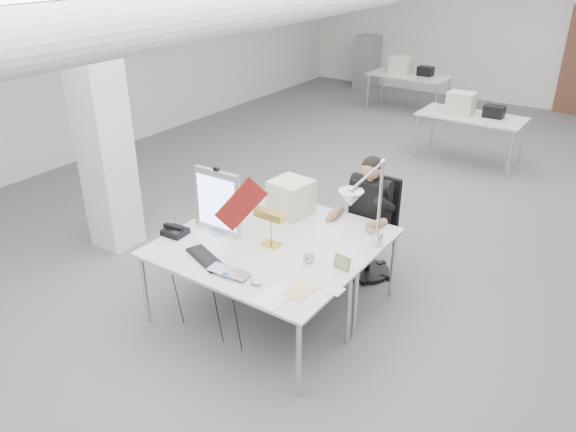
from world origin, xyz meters
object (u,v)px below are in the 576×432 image
(office_chair, at_px, (370,231))
(laptop, at_px, (225,276))
(desk_phone, at_px, (175,232))
(desk_main, at_px, (242,263))
(bankers_lamp, at_px, (271,229))
(beige_monitor, at_px, (291,197))
(seated_person, at_px, (370,199))
(architect_lamp, at_px, (367,205))
(monitor, at_px, (218,202))

(office_chair, xyz_separation_m, laptop, (-0.41, -1.81, 0.26))
(laptop, xyz_separation_m, desk_phone, (-0.86, 0.31, 0.01))
(desk_main, distance_m, bankers_lamp, 0.41)
(bankers_lamp, height_order, beige_monitor, beige_monitor)
(seated_person, relative_size, architect_lamp, 0.82)
(office_chair, relative_size, monitor, 1.66)
(desk_main, relative_size, office_chair, 1.77)
(desk_phone, bearing_deg, beige_monitor, 53.89)
(desk_main, distance_m, beige_monitor, 1.06)
(seated_person, xyz_separation_m, monitor, (-0.97, -1.17, 0.16))
(laptop, xyz_separation_m, bankers_lamp, (-0.00, 0.65, 0.15))
(laptop, height_order, bankers_lamp, bankers_lamp)
(desk_phone, distance_m, architect_lamp, 1.82)
(architect_lamp, bearing_deg, desk_main, -133.41)
(desk_main, bearing_deg, office_chair, 73.65)
(office_chair, xyz_separation_m, seated_person, (0.00, -0.05, 0.39))
(laptop, bearing_deg, monitor, 129.84)
(bankers_lamp, bearing_deg, laptop, -88.07)
(desk_main, xyz_separation_m, beige_monitor, (-0.19, 1.02, 0.19))
(bankers_lamp, bearing_deg, office_chair, 71.92)
(monitor, bearing_deg, office_chair, 50.30)
(desk_phone, bearing_deg, architect_lamp, 17.17)
(monitor, xyz_separation_m, laptop, (0.56, -0.59, -0.29))
(monitor, relative_size, architect_lamp, 0.61)
(monitor, distance_m, beige_monitor, 0.79)
(seated_person, distance_m, architect_lamp, 0.98)
(laptop, relative_size, desk_phone, 1.75)
(seated_person, height_order, beige_monitor, seated_person)
(bankers_lamp, distance_m, beige_monitor, 0.69)
(office_chair, distance_m, seated_person, 0.39)
(laptop, bearing_deg, bankers_lamp, 86.61)
(monitor, distance_m, laptop, 0.87)
(bankers_lamp, xyz_separation_m, architect_lamp, (0.79, 0.28, 0.34))
(desk_main, height_order, desk_phone, desk_phone)
(office_chair, bearing_deg, monitor, -127.80)
(laptop, bearing_deg, desk_main, 94.72)
(seated_person, height_order, desk_phone, seated_person)
(office_chair, height_order, seated_person, seated_person)
(monitor, height_order, desk_phone, monitor)
(desk_main, distance_m, monitor, 0.69)
(beige_monitor, bearing_deg, office_chair, 44.24)
(seated_person, height_order, architect_lamp, architect_lamp)
(office_chair, distance_m, desk_phone, 1.99)
(office_chair, bearing_deg, seated_person, -89.24)
(office_chair, relative_size, architect_lamp, 1.02)
(desk_phone, relative_size, architect_lamp, 0.21)
(monitor, distance_m, desk_phone, 0.50)
(monitor, relative_size, desk_phone, 2.90)
(laptop, height_order, architect_lamp, architect_lamp)
(office_chair, distance_m, monitor, 1.66)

